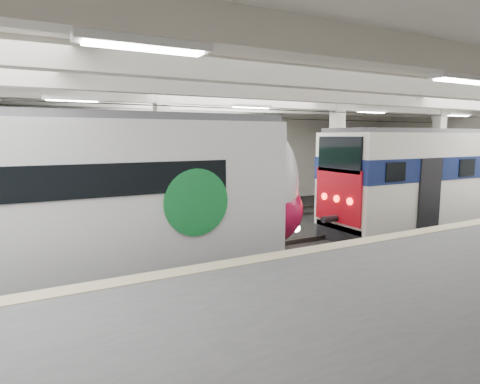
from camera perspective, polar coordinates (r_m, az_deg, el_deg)
station_hall at (r=11.69m, az=10.70°, el=4.73°), size 36.00×24.00×5.75m
modern_emu at (r=11.05m, az=-20.12°, el=-1.25°), size 13.87×2.86×4.47m
older_rer at (r=19.35m, az=27.52°, el=2.04°), size 12.48×2.76×4.16m
far_train at (r=16.57m, az=-19.57°, el=2.21°), size 14.31×3.01×4.55m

